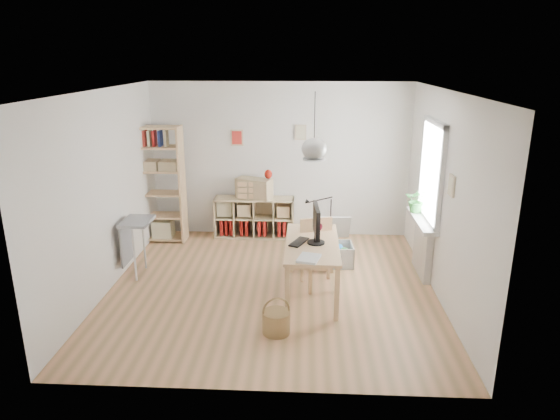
{
  "coord_description": "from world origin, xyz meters",
  "views": [
    {
      "loc": [
        0.45,
        -6.33,
        3.12
      ],
      "look_at": [
        0.1,
        0.3,
        1.05
      ],
      "focal_mm": 32.0,
      "sensor_mm": 36.0,
      "label": 1
    }
  ],
  "objects_px": {
    "cube_shelf": "(253,220)",
    "monitor": "(316,223)",
    "drawer_chest": "(254,188)",
    "desk": "(312,249)",
    "tall_bookshelf": "(160,180)",
    "chair": "(319,249)",
    "storage_chest": "(332,249)"
  },
  "relations": [
    {
      "from": "cube_shelf",
      "to": "tall_bookshelf",
      "type": "relative_size",
      "value": 0.7
    },
    {
      "from": "cube_shelf",
      "to": "drawer_chest",
      "type": "bearing_deg",
      "value": -56.01
    },
    {
      "from": "desk",
      "to": "monitor",
      "type": "distance_m",
      "value": 0.38
    },
    {
      "from": "storage_chest",
      "to": "drawer_chest",
      "type": "relative_size",
      "value": 1.23
    },
    {
      "from": "desk",
      "to": "cube_shelf",
      "type": "height_order",
      "value": "desk"
    },
    {
      "from": "monitor",
      "to": "drawer_chest",
      "type": "relative_size",
      "value": 0.95
    },
    {
      "from": "storage_chest",
      "to": "drawer_chest",
      "type": "bearing_deg",
      "value": 137.4
    },
    {
      "from": "cube_shelf",
      "to": "monitor",
      "type": "height_order",
      "value": "monitor"
    },
    {
      "from": "chair",
      "to": "storage_chest",
      "type": "distance_m",
      "value": 0.88
    },
    {
      "from": "cube_shelf",
      "to": "monitor",
      "type": "bearing_deg",
      "value": -64.66
    },
    {
      "from": "storage_chest",
      "to": "monitor",
      "type": "height_order",
      "value": "monitor"
    },
    {
      "from": "cube_shelf",
      "to": "monitor",
      "type": "distance_m",
      "value": 2.61
    },
    {
      "from": "tall_bookshelf",
      "to": "drawer_chest",
      "type": "bearing_deg",
      "value": 8.57
    },
    {
      "from": "desk",
      "to": "tall_bookshelf",
      "type": "height_order",
      "value": "tall_bookshelf"
    },
    {
      "from": "monitor",
      "to": "storage_chest",
      "type": "bearing_deg",
      "value": 72.53
    },
    {
      "from": "chair",
      "to": "drawer_chest",
      "type": "bearing_deg",
      "value": 103.64
    },
    {
      "from": "monitor",
      "to": "drawer_chest",
      "type": "bearing_deg",
      "value": 111.76
    },
    {
      "from": "desk",
      "to": "storage_chest",
      "type": "relative_size",
      "value": 1.99
    },
    {
      "from": "cube_shelf",
      "to": "drawer_chest",
      "type": "relative_size",
      "value": 2.28
    },
    {
      "from": "desk",
      "to": "cube_shelf",
      "type": "xyz_separation_m",
      "value": [
        -1.02,
        2.23,
        -0.36
      ]
    },
    {
      "from": "chair",
      "to": "storage_chest",
      "type": "height_order",
      "value": "chair"
    },
    {
      "from": "drawer_chest",
      "to": "storage_chest",
      "type": "bearing_deg",
      "value": -18.69
    },
    {
      "from": "chair",
      "to": "cube_shelf",
      "type": "bearing_deg",
      "value": 103.73
    },
    {
      "from": "cube_shelf",
      "to": "storage_chest",
      "type": "height_order",
      "value": "cube_shelf"
    },
    {
      "from": "storage_chest",
      "to": "drawer_chest",
      "type": "xyz_separation_m",
      "value": [
        -1.32,
        1.11,
        0.67
      ]
    },
    {
      "from": "chair",
      "to": "monitor",
      "type": "xyz_separation_m",
      "value": [
        -0.05,
        -0.33,
        0.5
      ]
    },
    {
      "from": "desk",
      "to": "monitor",
      "type": "xyz_separation_m",
      "value": [
        0.05,
        -0.03,
        0.38
      ]
    },
    {
      "from": "desk",
      "to": "drawer_chest",
      "type": "height_order",
      "value": "drawer_chest"
    },
    {
      "from": "tall_bookshelf",
      "to": "monitor",
      "type": "bearing_deg",
      "value": -36.94
    },
    {
      "from": "desk",
      "to": "cube_shelf",
      "type": "bearing_deg",
      "value": 114.61
    },
    {
      "from": "tall_bookshelf",
      "to": "chair",
      "type": "height_order",
      "value": "tall_bookshelf"
    },
    {
      "from": "storage_chest",
      "to": "chair",
      "type": "bearing_deg",
      "value": -108.98
    }
  ]
}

